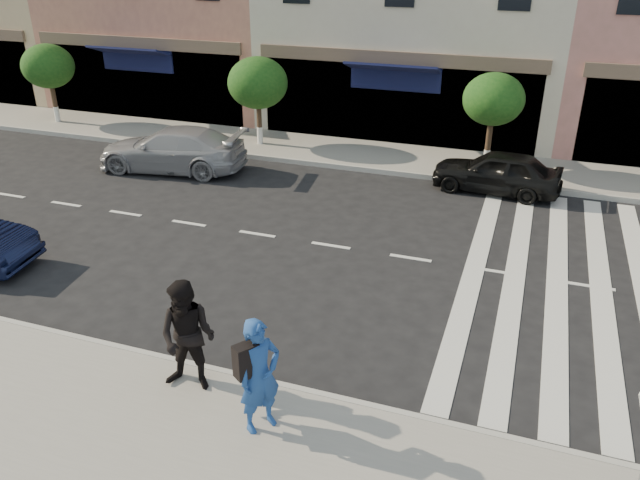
% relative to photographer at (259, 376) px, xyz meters
% --- Properties ---
extents(ground, '(120.00, 120.00, 0.00)m').
position_rel_photographer_xyz_m(ground, '(-1.07, 2.50, -1.09)').
color(ground, black).
rests_on(ground, ground).
extents(sidewalk_near, '(60.00, 4.50, 0.15)m').
position_rel_photographer_xyz_m(sidewalk_near, '(-1.07, -1.25, -1.01)').
color(sidewalk_near, gray).
rests_on(sidewalk_near, ground).
extents(sidewalk_far, '(60.00, 3.00, 0.15)m').
position_rel_photographer_xyz_m(sidewalk_far, '(-1.07, 13.50, -1.01)').
color(sidewalk_far, gray).
rests_on(sidewalk_far, ground).
extents(street_tree_wa, '(2.00, 2.00, 3.05)m').
position_rel_photographer_xyz_m(street_tree_wa, '(-15.07, 13.30, 1.24)').
color(street_tree_wa, '#473323').
rests_on(street_tree_wa, sidewalk_far).
extents(street_tree_wb, '(2.10, 2.10, 3.06)m').
position_rel_photographer_xyz_m(street_tree_wb, '(-6.07, 13.30, 1.22)').
color(street_tree_wb, '#473323').
rests_on(street_tree_wb, sidewalk_far).
extents(street_tree_c, '(1.90, 1.90, 3.04)m').
position_rel_photographer_xyz_m(street_tree_c, '(1.93, 13.30, 1.27)').
color(street_tree_c, '#473323').
rests_on(street_tree_c, sidewalk_far).
extents(photographer, '(0.76, 0.82, 1.88)m').
position_rel_photographer_xyz_m(photographer, '(0.00, 0.00, 0.00)').
color(photographer, '#1E458E').
rests_on(photographer, sidewalk_near).
extents(walker, '(1.02, 0.84, 1.96)m').
position_rel_photographer_xyz_m(walker, '(-1.47, 0.47, 0.04)').
color(walker, black).
rests_on(walker, sidewalk_near).
extents(car_far_left, '(5.03, 2.56, 1.40)m').
position_rel_photographer_xyz_m(car_far_left, '(-7.73, 10.10, -0.39)').
color(car_far_left, '#9D9CA2').
rests_on(car_far_left, ground).
extents(car_far_mid, '(3.84, 1.80, 1.27)m').
position_rel_photographer_xyz_m(car_far_mid, '(2.38, 11.60, -0.45)').
color(car_far_mid, black).
rests_on(car_far_mid, ground).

